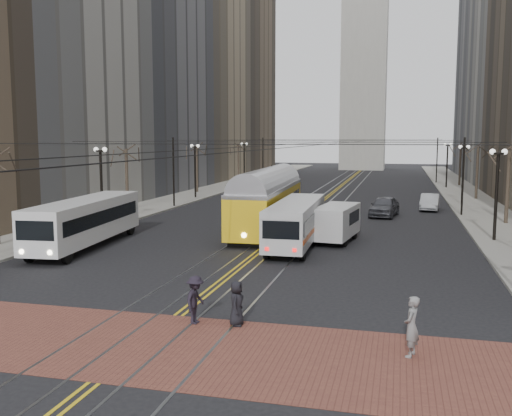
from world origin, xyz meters
The scene contains 22 objects.
ground centered at (0.00, 0.00, 0.00)m, with size 260.00×260.00×0.00m, color black.
sidewalk_left centered at (-15.00, 45.00, 0.07)m, with size 5.00×140.00×0.15m, color gray.
sidewalk_right centered at (15.00, 45.00, 0.07)m, with size 5.00×140.00×0.15m, color gray.
crosswalk_band centered at (0.00, -4.00, 0.01)m, with size 25.00×6.00×0.01m, color brown.
streetcar_rails centered at (0.00, 45.00, 0.00)m, with size 4.80×130.00×0.02m, color gray.
centre_lines centered at (0.00, 45.00, 0.01)m, with size 0.42×130.00×0.01m, color gold.
building_left_mid centered at (-25.50, 46.00, 17.00)m, with size 16.00×20.00×34.00m, color slate.
building_left_midfar centered at (-27.50, 66.00, 26.00)m, with size 20.00×20.00×52.00m, color gray.
building_left_far centered at (-25.50, 86.00, 20.00)m, with size 16.00×20.00×40.00m, color brown.
building_right_far centered at (25.50, 86.00, 20.00)m, with size 16.00×20.00×40.00m, color slate.
lamp_posts centered at (0.00, 28.75, 2.80)m, with size 27.60×57.20×5.60m.
street_trees centered at (0.00, 35.25, 2.80)m, with size 31.68×53.28×5.60m.
trolley_wires centered at (0.00, 34.83, 3.77)m, with size 25.96×120.00×6.60m.
transit_bus centered at (-10.46, 10.26, 1.44)m, with size 2.40×11.51×2.88m, color silver.
streetcar centered at (-1.21, 18.85, 1.72)m, with size 2.71×14.57×3.43m, color yellow.
rear_bus centered at (1.80, 13.58, 1.36)m, with size 2.27×10.45×2.73m, color #BABABA.
cargo_van centered at (4.00, 15.65, 1.15)m, with size 2.00×5.20×2.30m, color silver.
sedan_grey centered at (6.62, 28.60, 0.85)m, with size 2.01×4.99×1.70m, color #44454C.
sedan_silver centered at (10.50, 33.81, 0.74)m, with size 1.56×4.48×1.48m, color #ADB1B5.
pedestrian_a centered at (2.40, -1.50, 0.81)m, with size 0.78×0.51×1.59m, color black.
pedestrian_b centered at (8.28, -2.96, 0.94)m, with size 0.68×0.44×1.85m, color gray.
pedestrian_d centered at (0.93, -1.64, 0.87)m, with size 1.11×0.64×1.72m, color black.
Camera 1 is at (7.82, -20.10, 6.55)m, focal length 40.00 mm.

